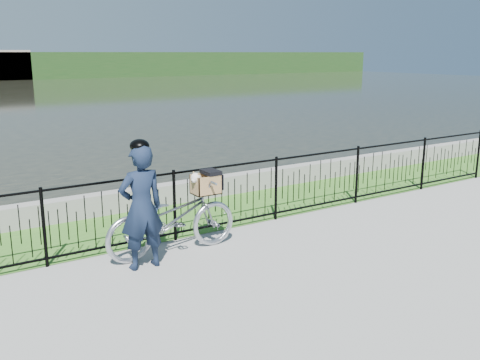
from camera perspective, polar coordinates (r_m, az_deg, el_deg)
ground at (r=7.91m, az=4.96°, el=-8.34°), size 120.00×120.00×0.00m
grass_strip at (r=9.96m, az=-4.29°, el=-3.67°), size 60.00×2.00×0.01m
quay_wall at (r=10.76m, az=-6.88°, el=-1.34°), size 60.00×0.30×0.40m
fence at (r=8.97m, az=-1.26°, el=-1.77°), size 14.00×0.06×1.15m
far_building_right at (r=65.14m, az=-24.24°, el=11.11°), size 6.00×3.00×3.20m
bicycle_rig at (r=7.96m, az=-7.18°, el=-4.01°), size 2.07×0.72×1.21m
cyclist at (r=7.41m, az=-10.48°, el=-2.73°), size 0.64×0.42×1.81m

